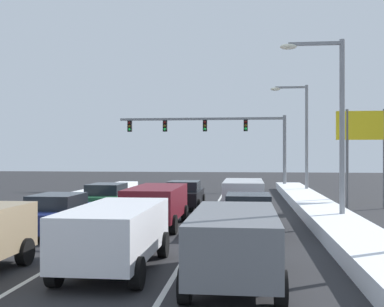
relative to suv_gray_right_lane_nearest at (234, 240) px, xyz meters
name	(u,v)px	position (x,y,z in m)	size (l,w,h in m)	color
ground_plane	(158,230)	(-3.21, 7.41, -1.02)	(120.00, 120.00, 0.00)	#28282B
lane_stripe_between_right_lane_and_center_lane	(208,219)	(-1.51, 11.02, -1.01)	(0.14, 39.67, 0.01)	silver
lane_stripe_between_center_lane_and_left_lane	(136,218)	(-4.91, 11.02, -1.01)	(0.14, 39.67, 0.01)	silver
snow_bank_right_shoulder	(325,215)	(3.79, 11.02, -0.74)	(2.00, 39.67, 0.55)	white
snow_bank_left_shoulder	(29,210)	(-10.21, 11.02, -0.74)	(1.67, 39.67, 0.55)	white
suv_gray_right_lane_nearest	(234,240)	(0.00, 0.00, 0.00)	(2.16, 4.90, 1.67)	slate
sedan_charcoal_right_lane_second	(248,213)	(0.34, 7.13, -0.25)	(2.00, 4.50, 1.51)	#38383D
suv_silver_right_lane_third	(243,193)	(0.12, 13.25, 0.00)	(2.16, 4.90, 1.67)	#B7BABF
suv_white_center_lane_nearest	(116,231)	(-3.10, 0.88, 0.00)	(2.16, 4.90, 1.67)	silver
suv_maroon_center_lane_second	(157,203)	(-3.42, 8.27, 0.00)	(2.16, 4.90, 1.67)	maroon
sedan_black_center_lane_third	(184,194)	(-3.17, 15.26, -0.25)	(2.00, 4.50, 1.51)	black
sedan_navy_left_lane_second	(59,214)	(-6.79, 6.21, -0.25)	(2.00, 4.50, 1.51)	navy
sedan_green_left_lane_third	(107,198)	(-6.77, 12.54, -0.25)	(2.00, 4.50, 1.51)	#1E5633
traffic_light_gantry	(221,131)	(-1.90, 29.03, 3.87)	(14.00, 0.47, 6.20)	slate
street_lamp_right_mid	(333,114)	(3.84, 9.21, 3.67)	(2.66, 0.36, 7.78)	gray
street_lamp_right_far	(301,129)	(4.15, 23.64, 3.74)	(2.66, 0.36, 7.91)	gray
roadside_sign_right	(366,136)	(6.83, 16.24, 3.00)	(3.20, 0.16, 5.50)	#59595B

